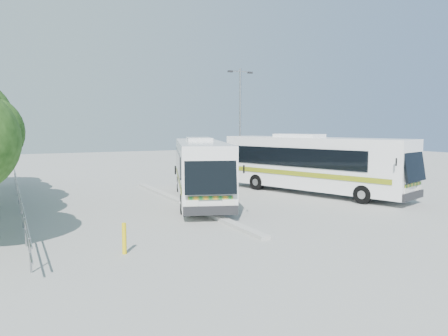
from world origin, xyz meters
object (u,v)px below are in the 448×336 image
bollard (124,238)px  lamppost (240,120)px  coach_main (200,168)px  coach_adjacent (313,163)px

bollard → lamppost: bearing=50.0°
bollard → coach_main: bearing=52.9°
coach_main → coach_adjacent: 7.01m
lamppost → bollard: (-12.07, -14.39, -4.01)m
coach_main → coach_adjacent: bearing=12.0°
coach_main → bollard: bearing=-107.9°
coach_adjacent → bollard: 15.14m
coach_main → bollard: 10.38m
lamppost → bollard: size_ratio=8.13×
coach_adjacent → coach_main: bearing=154.0°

